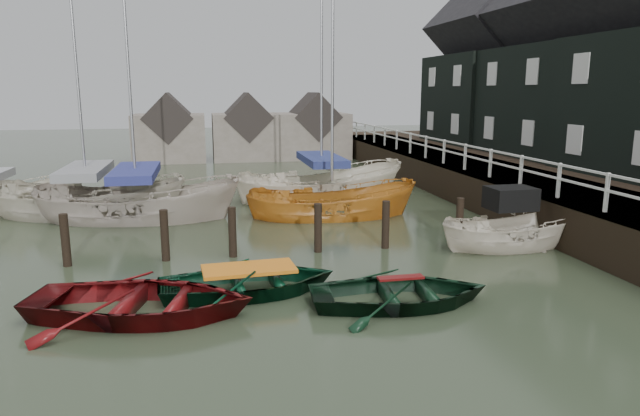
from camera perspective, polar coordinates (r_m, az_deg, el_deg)
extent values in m
plane|color=#2C3421|center=(13.29, -2.75, -8.20)|extent=(120.00, 120.00, 0.00)
cube|color=black|center=(25.28, 15.34, 4.19)|extent=(3.00, 32.00, 0.20)
cube|color=silver|center=(24.53, 12.33, 6.59)|extent=(0.06, 32.00, 0.06)
cube|color=silver|center=(24.56, 12.28, 5.66)|extent=(0.06, 32.00, 0.06)
cube|color=black|center=(28.37, 25.16, 1.41)|extent=(14.00, 38.00, 1.50)
cube|color=black|center=(29.64, 23.52, 9.74)|extent=(6.00, 7.00, 5.00)
cube|color=black|center=(29.87, 24.21, 17.89)|extent=(6.11, 7.14, 6.11)
cube|color=black|center=(35.61, 17.02, 10.35)|extent=(6.40, 7.00, 5.00)
cube|color=black|center=(35.81, 17.44, 17.16)|extent=(6.52, 7.14, 6.52)
cylinder|color=black|center=(16.27, -24.05, -3.64)|extent=(0.22, 0.22, 1.80)
cylinder|color=black|center=(15.91, -15.23, -3.36)|extent=(0.22, 0.22, 1.80)
cylinder|color=black|center=(15.88, -8.73, -3.10)|extent=(0.22, 0.22, 1.80)
cylinder|color=black|center=(16.17, -0.20, -2.70)|extent=(0.22, 0.22, 1.80)
cylinder|color=black|center=(16.66, 6.56, -2.34)|extent=(0.22, 0.22, 1.80)
cylinder|color=black|center=(17.50, 13.75, -1.92)|extent=(0.22, 0.22, 1.80)
cube|color=#665B51|center=(38.53, -14.79, 6.81)|extent=(4.50, 4.00, 3.00)
cube|color=#282321|center=(38.45, -14.89, 8.74)|extent=(3.18, 4.08, 3.18)
cube|color=#665B51|center=(38.58, -7.30, 7.11)|extent=(4.50, 4.00, 3.00)
cube|color=#282321|center=(38.50, -7.35, 9.04)|extent=(3.18, 4.08, 3.18)
cube|color=#665B51|center=(39.17, -0.68, 7.27)|extent=(4.50, 4.00, 3.00)
cube|color=#282321|center=(39.09, -0.68, 9.17)|extent=(3.18, 4.08, 3.18)
imported|color=#570C0E|center=(12.35, -17.37, -10.32)|extent=(5.20, 4.25, 0.94)
imported|color=black|center=(13.19, -7.07, -8.43)|extent=(4.17, 3.11, 0.83)
imported|color=black|center=(12.55, 7.98, -9.52)|extent=(4.07, 3.05, 0.80)
imported|color=beige|center=(17.58, 18.54, -3.82)|extent=(4.42, 1.75, 1.69)
cube|color=black|center=(17.44, 18.52, 0.93)|extent=(1.32, 1.03, 0.65)
imported|color=beige|center=(22.61, -22.11, -0.71)|extent=(7.72, 4.40, 2.81)
cylinder|color=#B2B2B7|center=(22.18, -23.24, 13.56)|extent=(0.10, 0.10, 8.10)
cube|color=gray|center=(22.34, -22.44, 3.47)|extent=(4.24, 2.37, 0.30)
imported|color=#BFB1A3|center=(21.43, -17.71, -1.04)|extent=(7.69, 3.99, 2.83)
cylinder|color=#B2B2B7|center=(21.00, -18.77, 15.29)|extent=(0.10, 0.10, 9.00)
cube|color=navy|center=(21.14, -17.99, 3.39)|extent=(4.22, 2.14, 0.30)
imported|color=#C47724|center=(20.85, 1.19, -0.83)|extent=(6.38, 2.79, 2.40)
cylinder|color=#B2B2B7|center=(20.36, 1.26, 13.44)|extent=(0.10, 0.10, 7.64)
imported|color=beige|center=(24.16, 0.15, 0.91)|extent=(7.70, 3.77, 2.85)
cylinder|color=#B2B2B7|center=(23.79, 0.16, 15.59)|extent=(0.10, 0.10, 9.13)
cube|color=navy|center=(23.90, 0.15, 4.90)|extent=(4.23, 2.03, 0.30)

